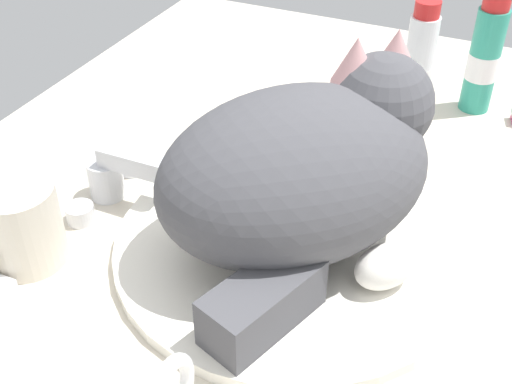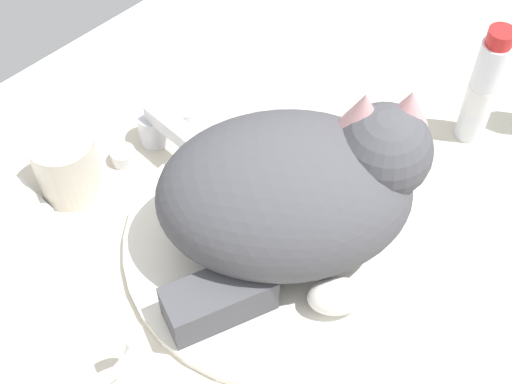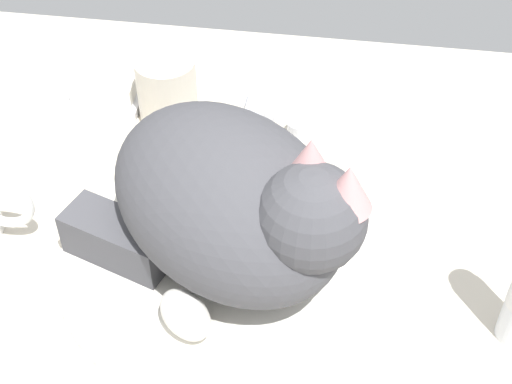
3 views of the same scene
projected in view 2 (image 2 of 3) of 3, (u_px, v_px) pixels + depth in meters
ground_plane at (281, 252)px, 78.83cm from camera, size 110.00×82.50×3.00cm
sink_basin at (282, 241)px, 77.17cm from camera, size 32.95×32.95×1.16cm
faucet at (159, 129)px, 83.98cm from camera, size 12.10×9.07×6.14cm
cat at (296, 192)px, 70.52cm from camera, size 31.16×29.50×17.45cm
rinse_cup at (67, 165)px, 79.05cm from camera, size 6.96×6.96×7.85cm
soap_dish at (2, 219)px, 78.80cm from camera, size 9.00×6.40×1.20cm
toothpaste_bottle at (483, 89)px, 81.25cm from camera, size 3.39×3.39×15.52cm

